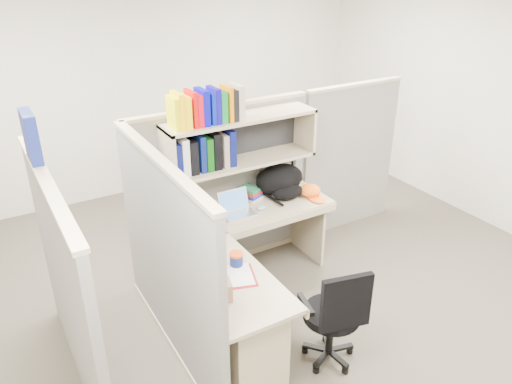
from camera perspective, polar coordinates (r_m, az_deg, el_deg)
ground at (r=4.50m, az=1.78°, el=-13.35°), size 6.00×6.00×0.00m
room_shell at (r=3.70m, az=2.12°, el=6.51°), size 6.00×6.00×6.00m
cubicle at (r=4.19m, az=-5.63°, el=-1.81°), size 3.79×1.84×1.95m
desk at (r=3.87m, az=-1.08°, el=-12.55°), size 1.74×1.75×0.73m
laptop at (r=4.39m, az=-2.04°, el=-1.40°), size 0.29×0.29×0.21m
backpack at (r=4.73m, az=3.12°, el=1.22°), size 0.56×0.48×0.29m
orange_cap at (r=4.78m, az=6.18°, el=0.19°), size 0.21×0.24×0.11m
snack_canister at (r=3.74m, az=-2.27°, el=-7.64°), size 0.10×0.10×0.10m
tissue_box at (r=3.38m, az=-4.02°, el=-10.64°), size 0.17×0.17×0.21m
mouse at (r=4.52m, az=0.64°, el=-1.81°), size 0.11×0.08×0.04m
paper_cup at (r=4.60m, az=-3.67°, el=-0.90°), size 0.07×0.07×0.09m
book_stack at (r=4.72m, az=-0.73°, el=-0.06°), size 0.23×0.26×0.11m
loose_paper at (r=3.66m, az=-2.09°, el=-9.45°), size 0.28×0.33×0.00m
task_chair at (r=3.87m, az=8.77°, el=-15.31°), size 0.50×0.46×0.89m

